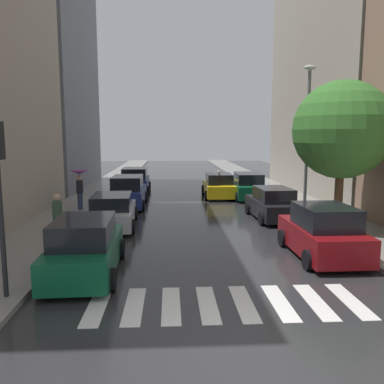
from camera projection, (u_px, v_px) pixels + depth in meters
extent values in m
cube|color=#28282A|center=(187.00, 189.00, 30.86)|extent=(28.00, 72.00, 0.04)
cube|color=gray|center=(104.00, 189.00, 30.48)|extent=(3.00, 72.00, 0.15)
cube|color=gray|center=(269.00, 188.00, 31.21)|extent=(3.00, 72.00, 0.15)
cube|color=silver|center=(97.00, 307.00, 9.52)|extent=(0.45, 2.20, 0.01)
cube|color=silver|center=(134.00, 306.00, 9.57)|extent=(0.45, 2.20, 0.01)
cube|color=silver|center=(171.00, 305.00, 9.62)|extent=(0.45, 2.20, 0.01)
cube|color=silver|center=(208.00, 304.00, 9.67)|extent=(0.45, 2.20, 0.01)
cube|color=silver|center=(244.00, 303.00, 9.72)|extent=(0.45, 2.20, 0.01)
cube|color=silver|center=(280.00, 302.00, 9.77)|extent=(0.45, 2.20, 0.01)
cube|color=silver|center=(315.00, 301.00, 9.82)|extent=(0.45, 2.20, 0.01)
cube|color=silver|center=(350.00, 301.00, 9.87)|extent=(0.45, 2.20, 0.01)
cube|color=slate|center=(44.00, 44.00, 30.26)|extent=(6.00, 12.63, 22.38)
cube|color=#9E9384|center=(348.00, 19.00, 27.11)|extent=(6.00, 16.68, 24.20)
cube|color=#0C4C2D|center=(86.00, 254.00, 11.75)|extent=(1.97, 4.46, 0.85)
cube|color=black|center=(83.00, 231.00, 11.42)|extent=(1.68, 2.48, 0.70)
cylinder|color=black|center=(66.00, 250.00, 13.14)|extent=(0.24, 0.65, 0.64)
cylinder|color=black|center=(121.00, 249.00, 13.30)|extent=(0.24, 0.65, 0.64)
cylinder|color=black|center=(41.00, 282.00, 10.27)|extent=(0.24, 0.65, 0.64)
cylinder|color=black|center=(111.00, 280.00, 10.43)|extent=(0.24, 0.65, 0.64)
cube|color=#B2B7BF|center=(113.00, 215.00, 17.87)|extent=(2.08, 4.50, 0.74)
cube|color=black|center=(112.00, 201.00, 17.56)|extent=(1.77, 2.50, 0.61)
cylinder|color=black|center=(96.00, 214.00, 19.25)|extent=(0.25, 0.65, 0.64)
cylinder|color=black|center=(135.00, 213.00, 19.44)|extent=(0.25, 0.65, 0.64)
cylinder|color=black|center=(87.00, 228.00, 16.37)|extent=(0.25, 0.65, 0.64)
cylinder|color=black|center=(132.00, 227.00, 16.56)|extent=(0.25, 0.65, 0.64)
cube|color=navy|center=(128.00, 196.00, 23.13)|extent=(1.92, 4.71, 0.91)
cube|color=black|center=(127.00, 182.00, 22.78)|extent=(1.68, 2.60, 0.74)
cylinder|color=black|center=(115.00, 197.00, 24.65)|extent=(0.22, 0.64, 0.64)
cylinder|color=black|center=(146.00, 197.00, 24.77)|extent=(0.22, 0.64, 0.64)
cylinder|color=black|center=(108.00, 206.00, 21.58)|extent=(0.22, 0.64, 0.64)
cylinder|color=black|center=(143.00, 205.00, 21.70)|extent=(0.22, 0.64, 0.64)
cube|color=navy|center=(135.00, 184.00, 28.97)|extent=(1.98, 4.43, 0.90)
cube|color=black|center=(135.00, 173.00, 28.64)|extent=(1.73, 2.44, 0.74)
cylinder|color=black|center=(124.00, 186.00, 30.39)|extent=(0.23, 0.64, 0.64)
cylinder|color=black|center=(149.00, 185.00, 30.52)|extent=(0.23, 0.64, 0.64)
cylinder|color=black|center=(120.00, 191.00, 27.52)|extent=(0.23, 0.64, 0.64)
cylinder|color=black|center=(147.00, 191.00, 27.64)|extent=(0.23, 0.64, 0.64)
cube|color=maroon|center=(322.00, 239.00, 13.44)|extent=(1.95, 4.04, 0.90)
cube|color=black|center=(325.00, 217.00, 13.13)|extent=(1.70, 2.23, 0.73)
cylinder|color=black|center=(283.00, 238.00, 14.73)|extent=(0.23, 0.64, 0.64)
cylinder|color=black|center=(332.00, 237.00, 14.86)|extent=(0.23, 0.64, 0.64)
cylinder|color=black|center=(308.00, 260.00, 12.11)|extent=(0.23, 0.64, 0.64)
cylinder|color=black|center=(368.00, 259.00, 12.24)|extent=(0.23, 0.64, 0.64)
cube|color=black|center=(272.00, 208.00, 19.59)|extent=(1.94, 4.17, 0.79)
cube|color=black|center=(274.00, 194.00, 19.29)|extent=(1.65, 2.32, 0.64)
cylinder|color=black|center=(248.00, 208.00, 20.87)|extent=(0.25, 0.65, 0.64)
cylinder|color=black|center=(280.00, 208.00, 21.05)|extent=(0.25, 0.65, 0.64)
cylinder|color=black|center=(262.00, 219.00, 18.20)|extent=(0.25, 0.65, 0.64)
cylinder|color=black|center=(299.00, 218.00, 18.38)|extent=(0.25, 0.65, 0.64)
cube|color=#0C4C2D|center=(248.00, 189.00, 26.20)|extent=(2.03, 4.81, 0.84)
cube|color=black|center=(249.00, 178.00, 25.86)|extent=(1.73, 2.67, 0.69)
cylinder|color=black|center=(231.00, 190.00, 27.77)|extent=(0.24, 0.65, 0.64)
cylinder|color=black|center=(257.00, 190.00, 27.81)|extent=(0.24, 0.65, 0.64)
cylinder|color=black|center=(237.00, 197.00, 24.67)|extent=(0.24, 0.65, 0.64)
cylinder|color=black|center=(266.00, 197.00, 24.71)|extent=(0.24, 0.65, 0.64)
cube|color=yellow|center=(218.00, 189.00, 26.70)|extent=(1.90, 4.38, 0.80)
cube|color=black|center=(219.00, 178.00, 26.38)|extent=(1.65, 2.42, 0.65)
cube|color=#F2EDCC|center=(219.00, 172.00, 26.33)|extent=(0.20, 0.36, 0.18)
cylinder|color=black|center=(203.00, 190.00, 28.12)|extent=(0.23, 0.64, 0.64)
cylinder|color=black|center=(229.00, 190.00, 28.20)|extent=(0.23, 0.64, 0.64)
cylinder|color=black|center=(207.00, 196.00, 25.27)|extent=(0.23, 0.64, 0.64)
cylinder|color=black|center=(235.00, 195.00, 25.35)|extent=(0.23, 0.64, 0.64)
cylinder|color=navy|center=(80.00, 201.00, 21.43)|extent=(0.28, 0.28, 0.88)
cylinder|color=black|center=(80.00, 187.00, 21.32)|extent=(0.36, 0.36, 0.70)
sphere|color=tan|center=(79.00, 178.00, 21.26)|extent=(0.28, 0.28, 0.28)
cone|color=#8C1E8C|center=(79.00, 172.00, 21.21)|extent=(1.01, 1.01, 0.20)
cylinder|color=#333338|center=(79.00, 180.00, 21.27)|extent=(0.02, 0.02, 0.79)
cylinder|color=#38513D|center=(58.00, 231.00, 14.69)|extent=(0.28, 0.28, 0.88)
cylinder|color=#38513D|center=(57.00, 210.00, 14.58)|extent=(0.36, 0.36, 0.70)
sphere|color=tan|center=(57.00, 197.00, 14.51)|extent=(0.28, 0.28, 0.28)
cylinder|color=#513823|center=(338.00, 199.00, 17.22)|extent=(0.36, 0.36, 2.45)
sphere|color=#356E2A|center=(342.00, 130.00, 16.80)|extent=(4.19, 4.19, 4.19)
cylinder|color=black|center=(2.00, 230.00, 9.55)|extent=(0.12, 0.12, 3.40)
cylinder|color=#595B60|center=(307.00, 144.00, 19.75)|extent=(0.16, 0.16, 7.14)
ellipsoid|color=beige|center=(310.00, 67.00, 19.23)|extent=(0.60, 0.28, 0.24)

